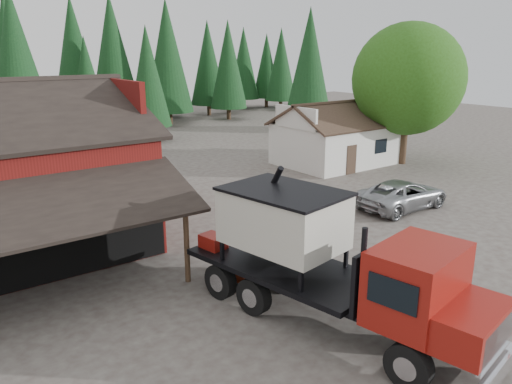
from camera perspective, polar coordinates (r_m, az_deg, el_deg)
ground at (r=20.54m, az=9.13°, el=-8.00°), size 120.00×120.00×0.00m
farmhouse at (r=37.76m, az=9.11°, el=5.74°), size 8.60×6.42×4.65m
deciduous_tree at (r=38.33m, az=17.00°, el=11.80°), size 8.00×8.00×10.20m
conifer_backdrop at (r=57.22m, az=-22.50°, el=6.51°), size 76.00×16.00×16.00m
near_pine_b at (r=47.28m, az=-12.26°, el=12.78°), size 3.96×3.96×10.40m
near_pine_c at (r=52.80m, az=6.11°, el=14.45°), size 4.84×4.84×12.40m
near_pine_d at (r=47.94m, az=-25.69°, el=13.45°), size 5.28×5.28×13.40m
feed_truck at (r=15.49m, az=8.18°, el=-7.49°), size 4.51×10.56×4.62m
silver_car at (r=27.90m, az=16.40°, el=-0.27°), size 5.57×2.58×1.55m
equip_box at (r=18.84m, az=-1.72°, el=-9.09°), size 1.20×1.30×0.60m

